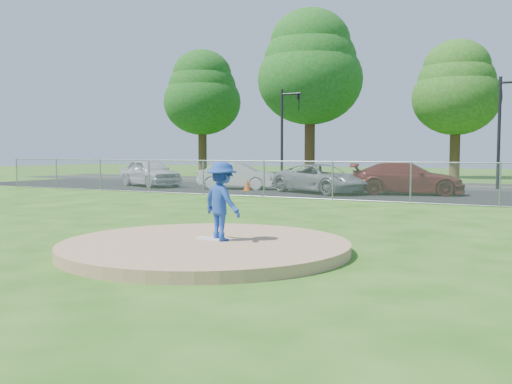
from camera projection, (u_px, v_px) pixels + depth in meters
ground at (367, 207)px, 19.44m from camera, size 120.00×120.00×0.00m
pitchers_mound at (205, 247)px, 10.65m from camera, size 5.40×5.40×0.20m
pitching_rubber at (211, 239)px, 10.82m from camera, size 0.60×0.15×0.04m
chain_link_fence at (383, 182)px, 21.14m from camera, size 40.00×0.06×1.50m
parking_lot at (411, 194)px, 25.15m from camera, size 50.00×8.00×0.01m
street at (443, 186)px, 31.74m from camera, size 60.00×7.00×0.01m
tree_far_left at (202, 92)px, 49.55m from camera, size 6.72×6.72×10.74m
tree_left at (310, 67)px, 42.51m from camera, size 7.84×7.84×12.53m
tree_center at (456, 87)px, 40.55m from camera, size 6.16×6.16×9.84m
traffic_signal_left at (285, 127)px, 33.89m from camera, size 1.28×0.20×5.60m
pitcher at (222, 201)px, 10.69m from camera, size 1.10×0.87×1.49m
traffic_cone at (247, 184)px, 27.47m from camera, size 0.31×0.31×0.60m
parked_car_silver at (150, 172)px, 30.90m from camera, size 4.77×3.35×1.51m
parked_car_white at (238, 176)px, 28.67m from camera, size 4.15×2.21×1.30m
parked_car_gray at (321, 179)px, 25.86m from camera, size 5.20×3.88×1.31m
parked_car_darkred at (407, 178)px, 24.93m from camera, size 5.22×3.21×1.41m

